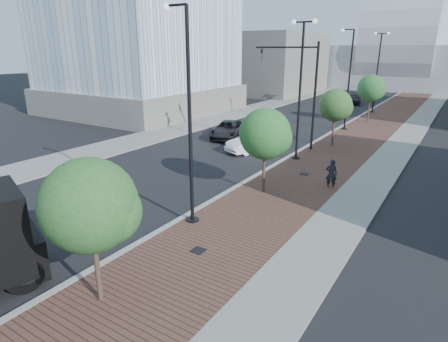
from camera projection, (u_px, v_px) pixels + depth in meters
The scene contains 22 objects.
sidewalk at pixel (388, 123), 39.45m from camera, with size 7.00×140.00×0.12m, color #4C2D23.
concrete_strip at pixel (416, 125), 38.06m from camera, with size 2.40×140.00×0.13m, color slate.
curb at pixel (354, 119), 41.25m from camera, with size 0.30×140.00×0.14m, color gray.
west_sidewalk at pixel (251, 110), 47.95m from camera, with size 4.00×140.00×0.12m, color slate.
white_sedan at pixel (254, 142), 28.61m from camera, with size 1.58×4.53×1.49m, color white.
dark_car_mid at pixel (228, 129), 33.00m from camera, with size 2.41×5.23×1.45m, color black.
dark_car_far at pixel (353, 99), 53.14m from camera, with size 1.95×4.79×1.39m, color black.
pedestrian at pixel (331, 174), 20.95m from camera, with size 0.62×0.41×1.70m, color black.
streetlight_1 at pixel (188, 128), 15.71m from camera, with size 1.44×0.56×9.21m.
streetlight_2 at pixel (300, 91), 25.09m from camera, with size 1.72×0.56×9.28m.
streetlight_3 at pixel (347, 84), 34.88m from camera, with size 1.44×0.56×9.21m.
streetlight_4 at pixel (377, 72), 44.25m from camera, with size 1.72×0.56×9.28m.
traffic_mast at pixel (304, 84), 27.90m from camera, with size 5.09×0.20×8.00m.
tree_0 at pixel (91, 206), 10.68m from camera, with size 2.77×2.77×4.67m.
tree_1 at pixel (266, 134), 19.45m from camera, with size 2.70×2.70×4.65m.
tree_2 at pixel (336, 105), 29.03m from camera, with size 2.55×2.53×4.60m.
tree_3 at pixel (372, 88), 38.52m from camera, with size 2.75×2.75×5.00m.
tower_podium at pixel (142, 99), 46.77m from camera, with size 19.00×19.00×3.00m, color slate.
convention_center at pixel (406, 56), 76.36m from camera, with size 50.00×30.00×50.00m.
commercial_block_nw at pixel (271, 63), 65.98m from camera, with size 14.00×20.00×10.00m, color slate.
utility_cover_1 at pixel (198, 250), 14.44m from camera, with size 0.50×0.50×0.02m, color black.
utility_cover_2 at pixel (304, 174), 23.23m from camera, with size 0.50×0.50×0.02m, color black.
Camera 1 is at (10.15, -2.19, 7.55)m, focal length 30.11 mm.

